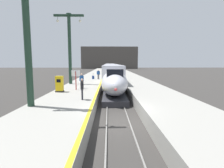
{
  "coord_description": "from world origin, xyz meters",
  "views": [
    {
      "loc": [
        -0.61,
        -11.14,
        3.99
      ],
      "look_at": [
        -0.26,
        6.81,
        1.8
      ],
      "focal_mm": 28.22,
      "sensor_mm": 36.0,
      "label": 1
    }
  ],
  "objects_px": {
    "passenger_mid_platform": "(82,87)",
    "ticket_machine_yellow": "(60,85)",
    "highspeed_train_main": "(111,71)",
    "station_column_near": "(26,14)",
    "passenger_near_edge": "(98,74)",
    "station_column_mid": "(70,42)",
    "passenger_far_waiting": "(82,80)",
    "rolling_suitcase": "(93,77)",
    "departure_info_board": "(76,76)"
  },
  "relations": [
    {
      "from": "rolling_suitcase",
      "to": "departure_info_board",
      "type": "xyz_separation_m",
      "value": [
        -0.77,
        -12.55,
        1.2
      ]
    },
    {
      "from": "station_column_mid",
      "to": "passenger_mid_platform",
      "type": "relative_size",
      "value": 5.58
    },
    {
      "from": "rolling_suitcase",
      "to": "ticket_machine_yellow",
      "type": "relative_size",
      "value": 0.61
    },
    {
      "from": "passenger_near_edge",
      "to": "passenger_mid_platform",
      "type": "xyz_separation_m",
      "value": [
        -0.3,
        -17.29,
        0.0
      ]
    },
    {
      "from": "highspeed_train_main",
      "to": "passenger_mid_platform",
      "type": "xyz_separation_m",
      "value": [
        -2.71,
        -29.21,
        0.09
      ]
    },
    {
      "from": "station_column_near",
      "to": "rolling_suitcase",
      "type": "distance_m",
      "value": 20.69
    },
    {
      "from": "station_column_mid",
      "to": "highspeed_train_main",
      "type": "bearing_deg",
      "value": 72.37
    },
    {
      "from": "passenger_mid_platform",
      "to": "rolling_suitcase",
      "type": "xyz_separation_m",
      "value": [
        -0.66,
        17.72,
        -0.69
      ]
    },
    {
      "from": "ticket_machine_yellow",
      "to": "rolling_suitcase",
      "type": "bearing_deg",
      "value": 81.11
    },
    {
      "from": "highspeed_train_main",
      "to": "rolling_suitcase",
      "type": "height_order",
      "value": "highspeed_train_main"
    },
    {
      "from": "station_column_mid",
      "to": "station_column_near",
      "type": "bearing_deg",
      "value": -90.0
    },
    {
      "from": "ticket_machine_yellow",
      "to": "station_column_mid",
      "type": "bearing_deg",
      "value": 92.94
    },
    {
      "from": "passenger_mid_platform",
      "to": "rolling_suitcase",
      "type": "distance_m",
      "value": 17.75
    },
    {
      "from": "rolling_suitcase",
      "to": "ticket_machine_yellow",
      "type": "bearing_deg",
      "value": -98.89
    },
    {
      "from": "departure_info_board",
      "to": "ticket_machine_yellow",
      "type": "bearing_deg",
      "value": -136.04
    },
    {
      "from": "highspeed_train_main",
      "to": "passenger_near_edge",
      "type": "distance_m",
      "value": 12.16
    },
    {
      "from": "station_column_mid",
      "to": "departure_info_board",
      "type": "xyz_separation_m",
      "value": [
        1.75,
        -5.47,
        -4.15
      ]
    },
    {
      "from": "station_column_near",
      "to": "departure_info_board",
      "type": "distance_m",
      "value": 8.64
    },
    {
      "from": "station_column_near",
      "to": "departure_info_board",
      "type": "xyz_separation_m",
      "value": [
        1.75,
        7.17,
        -4.49
      ]
    },
    {
      "from": "passenger_mid_platform",
      "to": "departure_info_board",
      "type": "height_order",
      "value": "departure_info_board"
    },
    {
      "from": "station_column_mid",
      "to": "passenger_far_waiting",
      "type": "distance_m",
      "value": 6.71
    },
    {
      "from": "ticket_machine_yellow",
      "to": "station_column_near",
      "type": "bearing_deg",
      "value": -93.44
    },
    {
      "from": "passenger_mid_platform",
      "to": "ticket_machine_yellow",
      "type": "xyz_separation_m",
      "value": [
        -2.84,
        3.82,
        -0.25
      ]
    },
    {
      "from": "passenger_near_edge",
      "to": "station_column_mid",
      "type": "bearing_deg",
      "value": -117.65
    },
    {
      "from": "highspeed_train_main",
      "to": "rolling_suitcase",
      "type": "relative_size",
      "value": 58.58
    },
    {
      "from": "station_column_near",
      "to": "passenger_far_waiting",
      "type": "height_order",
      "value": "station_column_near"
    },
    {
      "from": "station_column_near",
      "to": "departure_info_board",
      "type": "relative_size",
      "value": 4.75
    },
    {
      "from": "station_column_mid",
      "to": "passenger_mid_platform",
      "type": "distance_m",
      "value": 12.04
    },
    {
      "from": "rolling_suitcase",
      "to": "station_column_near",
      "type": "bearing_deg",
      "value": -97.3
    },
    {
      "from": "highspeed_train_main",
      "to": "station_column_mid",
      "type": "height_order",
      "value": "station_column_mid"
    },
    {
      "from": "ticket_machine_yellow",
      "to": "departure_info_board",
      "type": "bearing_deg",
      "value": 43.96
    },
    {
      "from": "station_column_near",
      "to": "highspeed_train_main",
      "type": "bearing_deg",
      "value": 79.29
    },
    {
      "from": "highspeed_train_main",
      "to": "rolling_suitcase",
      "type": "distance_m",
      "value": 11.98
    },
    {
      "from": "passenger_far_waiting",
      "to": "rolling_suitcase",
      "type": "relative_size",
      "value": 1.72
    },
    {
      "from": "highspeed_train_main",
      "to": "passenger_far_waiting",
      "type": "distance_m",
      "value": 23.16
    },
    {
      "from": "passenger_mid_platform",
      "to": "rolling_suitcase",
      "type": "relative_size",
      "value": 1.72
    },
    {
      "from": "station_column_mid",
      "to": "departure_info_board",
      "type": "bearing_deg",
      "value": -72.23
    },
    {
      "from": "station_column_near",
      "to": "passenger_mid_platform",
      "type": "bearing_deg",
      "value": 32.14
    },
    {
      "from": "station_column_near",
      "to": "passenger_mid_platform",
      "type": "xyz_separation_m",
      "value": [
        3.19,
        2.0,
        -5.01
      ]
    },
    {
      "from": "departure_info_board",
      "to": "passenger_near_edge",
      "type": "bearing_deg",
      "value": 81.86
    },
    {
      "from": "passenger_mid_platform",
      "to": "departure_info_board",
      "type": "distance_m",
      "value": 5.39
    },
    {
      "from": "passenger_far_waiting",
      "to": "rolling_suitcase",
      "type": "bearing_deg",
      "value": 88.3
    },
    {
      "from": "station_column_mid",
      "to": "passenger_mid_platform",
      "type": "bearing_deg",
      "value": -73.32
    },
    {
      "from": "highspeed_train_main",
      "to": "station_column_near",
      "type": "xyz_separation_m",
      "value": [
        -5.9,
        -31.21,
        5.1
      ]
    },
    {
      "from": "highspeed_train_main",
      "to": "passenger_near_edge",
      "type": "xyz_separation_m",
      "value": [
        -2.42,
        -11.92,
        0.09
      ]
    },
    {
      "from": "station_column_mid",
      "to": "departure_info_board",
      "type": "distance_m",
      "value": 7.08
    },
    {
      "from": "highspeed_train_main",
      "to": "station_column_near",
      "type": "relative_size",
      "value": 5.71
    },
    {
      "from": "rolling_suitcase",
      "to": "departure_info_board",
      "type": "bearing_deg",
      "value": -93.53
    },
    {
      "from": "station_column_mid",
      "to": "departure_info_board",
      "type": "height_order",
      "value": "station_column_mid"
    },
    {
      "from": "departure_info_board",
      "to": "station_column_mid",
      "type": "bearing_deg",
      "value": 107.77
    }
  ]
}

